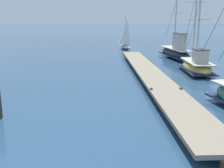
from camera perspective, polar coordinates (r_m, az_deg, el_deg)
floating_dock at (r=19.21m, az=7.99°, el=2.24°), size 3.03×24.01×0.53m
fishing_boat_1 at (r=21.78m, az=17.46°, el=3.78°), size 2.37×6.72×6.63m
fishing_boat_2 at (r=29.23m, az=13.29°, el=6.74°), size 1.88×6.62×6.32m
distant_sailboat at (r=37.50m, az=2.93°, el=10.34°), size 2.23×3.53×4.47m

